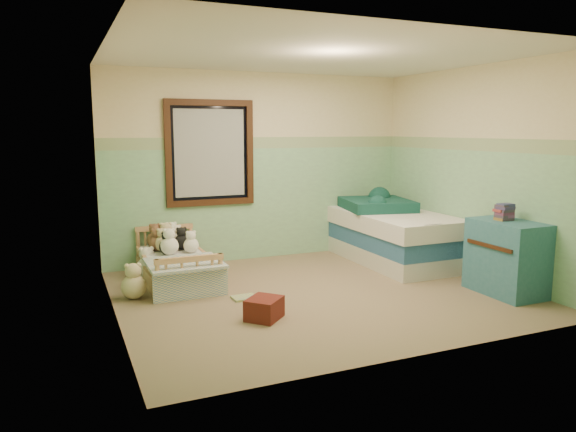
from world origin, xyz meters
name	(u,v)px	position (x,y,z in m)	size (l,w,h in m)	color
floor	(318,293)	(0.00, 0.00, -0.01)	(4.20, 3.60, 0.02)	#706249
ceiling	(321,54)	(0.00, 0.00, 2.51)	(4.20, 3.60, 0.02)	silver
wall_back	(260,167)	(0.00, 1.80, 1.25)	(4.20, 0.04, 2.50)	beige
wall_front	(426,197)	(0.00, -1.80, 1.25)	(4.20, 0.04, 2.50)	beige
wall_left	(110,186)	(-2.10, 0.00, 1.25)	(0.04, 3.60, 2.50)	beige
wall_right	(476,172)	(2.10, 0.00, 1.25)	(0.04, 3.60, 2.50)	beige
wainscot_mint	(261,204)	(0.00, 1.79, 0.75)	(4.20, 0.01, 1.50)	#7BAA82
border_strip	(260,143)	(0.00, 1.79, 1.57)	(4.20, 0.01, 0.15)	#568459
window_frame	(210,153)	(-0.70, 1.76, 1.45)	(1.16, 0.06, 1.36)	#3D200D
window_blinds	(210,153)	(-0.70, 1.77, 1.45)	(0.92, 0.01, 1.12)	#B8B8B0
toddler_bed_frame	(177,273)	(-1.32, 1.05, 0.09)	(0.73, 1.45, 0.19)	#C07747
toddler_mattress	(176,261)	(-1.32, 1.05, 0.25)	(0.66, 1.39, 0.12)	white
patchwork_quilt	(184,263)	(-1.32, 0.60, 0.32)	(0.79, 0.73, 0.03)	#5D88BC
plush_bed_brown	(155,240)	(-1.47, 1.55, 0.41)	(0.21, 0.21, 0.21)	brown
plush_bed_white	(172,238)	(-1.27, 1.55, 0.41)	(0.21, 0.21, 0.21)	white
plush_bed_tan	(163,244)	(-1.42, 1.33, 0.40)	(0.19, 0.19, 0.19)	beige
plush_bed_dark	(182,242)	(-1.19, 1.33, 0.40)	(0.19, 0.19, 0.19)	black
plush_floor_cream	(147,268)	(-1.62, 1.29, 0.13)	(0.26, 0.26, 0.26)	white
plush_floor_tan	(134,287)	(-1.87, 0.57, 0.13)	(0.26, 0.26, 0.26)	beige
twin_bed_frame	(391,252)	(1.55, 0.93, 0.11)	(1.01, 2.02, 0.22)	silver
twin_boxspring	(391,236)	(1.55, 0.93, 0.33)	(1.01, 2.02, 0.22)	navy
twin_mattress	(392,220)	(1.55, 0.93, 0.55)	(1.05, 2.06, 0.22)	white
teal_blanket	(377,204)	(1.50, 1.23, 0.73)	(0.86, 0.91, 0.14)	#0D3932
dresser	(507,258)	(1.84, -0.81, 0.40)	(0.49, 0.79, 0.79)	#276171
book_stack	(504,212)	(1.84, -0.74, 0.87)	(0.17, 0.13, 0.17)	brown
red_pillow	(264,309)	(-0.83, -0.54, 0.10)	(0.32, 0.28, 0.20)	maroon
floor_book	(244,298)	(-0.81, 0.11, 0.01)	(0.25, 0.19, 0.02)	yellow
extra_plush_0	(167,247)	(-1.40, 1.14, 0.40)	(0.19, 0.19, 0.19)	black
extra_plush_1	(157,243)	(-1.48, 1.39, 0.40)	(0.19, 0.19, 0.19)	brown
extra_plush_2	(166,240)	(-1.35, 1.49, 0.41)	(0.22, 0.22, 0.22)	beige
extra_plush_3	(169,246)	(-1.38, 1.12, 0.41)	(0.21, 0.21, 0.21)	white
extra_plush_4	(191,245)	(-1.13, 1.12, 0.40)	(0.18, 0.18, 0.18)	white
extra_plush_5	(176,240)	(-1.22, 1.51, 0.40)	(0.19, 0.19, 0.19)	white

